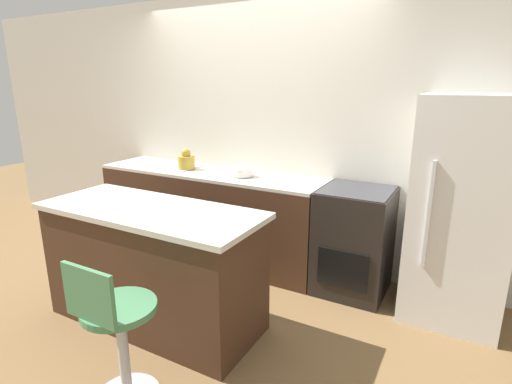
# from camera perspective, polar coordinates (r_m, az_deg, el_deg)

# --- Properties ---
(ground_plane) EXTENTS (14.00, 14.00, 0.00)m
(ground_plane) POSITION_cam_1_polar(r_m,az_deg,el_deg) (3.90, -4.69, -11.61)
(ground_plane) COLOR brown
(wall_back) EXTENTS (8.00, 0.06, 2.60)m
(wall_back) POSITION_cam_1_polar(r_m,az_deg,el_deg) (4.06, 0.02, 8.78)
(wall_back) COLOR beige
(wall_back) RESTS_ON ground_plane
(back_counter) EXTENTS (2.40, 0.60, 0.91)m
(back_counter) POSITION_cam_1_polar(r_m,az_deg,el_deg) (4.16, -6.54, -3.14)
(back_counter) COLOR #422819
(back_counter) RESTS_ON ground_plane
(kitchen_island) EXTENTS (1.68, 0.69, 0.91)m
(kitchen_island) POSITION_cam_1_polar(r_m,az_deg,el_deg) (3.11, -14.41, -10.15)
(kitchen_island) COLOR #422819
(kitchen_island) RESTS_ON ground_plane
(oven_range) EXTENTS (0.59, 0.61, 0.91)m
(oven_range) POSITION_cam_1_polar(r_m,az_deg,el_deg) (3.55, 13.79, -6.78)
(oven_range) COLOR black
(oven_range) RESTS_ON ground_plane
(refrigerator) EXTENTS (0.68, 0.67, 1.69)m
(refrigerator) POSITION_cam_1_polar(r_m,az_deg,el_deg) (3.31, 27.21, -2.54)
(refrigerator) COLOR silver
(refrigerator) RESTS_ON ground_plane
(stool_chair) EXTENTS (0.41, 0.41, 0.90)m
(stool_chair) POSITION_cam_1_polar(r_m,az_deg,el_deg) (2.43, -19.22, -18.67)
(stool_chair) COLOR #B7B7BC
(stool_chair) RESTS_ON ground_plane
(kettle) EXTENTS (0.17, 0.17, 0.21)m
(kettle) POSITION_cam_1_polar(r_m,az_deg,el_deg) (4.16, -9.93, 4.45)
(kettle) COLOR #B29333
(kettle) RESTS_ON back_counter
(mixing_bowl) EXTENTS (0.21, 0.21, 0.08)m
(mixing_bowl) POSITION_cam_1_polar(r_m,az_deg,el_deg) (3.79, -1.90, 2.94)
(mixing_bowl) COLOR white
(mixing_bowl) RESTS_ON back_counter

